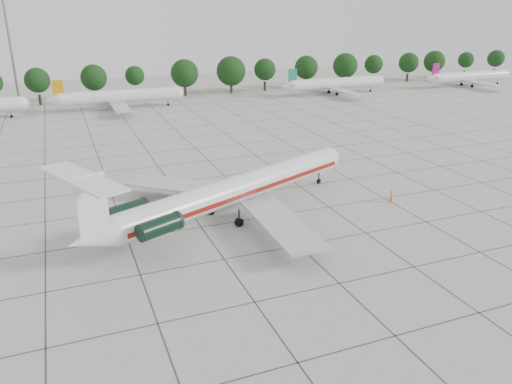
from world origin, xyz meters
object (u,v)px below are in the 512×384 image
at_px(ground_crew, 391,196).
at_px(bg_airliner_c, 120,97).
at_px(main_airliner, 228,192).
at_px(bg_airliner_e, 470,77).
at_px(floodlight_mast, 10,43).
at_px(bg_airliner_d, 336,84).

bearing_deg(ground_crew, bg_airliner_c, -105.21).
height_order(main_airliner, bg_airliner_e, main_airliner).
bearing_deg(main_airliner, floodlight_mast, 81.67).
relative_size(main_airliner, floodlight_mast, 1.47).
bearing_deg(floodlight_mast, bg_airliner_d, -13.86).
bearing_deg(bg_airliner_c, bg_airliner_e, -1.49).
height_order(bg_airliner_e, floodlight_mast, floodlight_mast).
distance_m(bg_airliner_d, bg_airliner_e, 45.13).
relative_size(bg_airliner_c, bg_airliner_e, 1.00).
relative_size(bg_airliner_c, bg_airliner_d, 1.00).
bearing_deg(bg_airliner_c, ground_crew, -72.64).
bearing_deg(bg_airliner_c, floodlight_mast, 139.17).
bearing_deg(bg_airliner_d, floodlight_mast, 166.14).
bearing_deg(floodlight_mast, main_airliner, -74.31).
height_order(main_airliner, bg_airliner_c, main_airliner).
height_order(ground_crew, floodlight_mast, floodlight_mast).
height_order(main_airliner, ground_crew, main_airliner).
relative_size(main_airliner, bg_airliner_d, 1.33).
distance_m(main_airliner, floodlight_mast, 95.00).
bearing_deg(bg_airliner_d, bg_airliner_e, -3.02).
height_order(bg_airliner_d, floodlight_mast, floodlight_mast).
xyz_separation_m(bg_airliner_c, bg_airliner_e, (103.17, -2.68, 0.00)).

